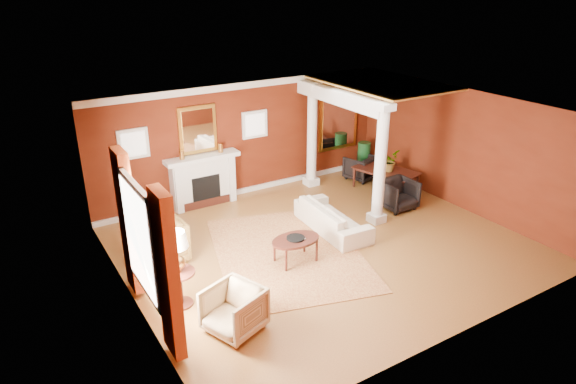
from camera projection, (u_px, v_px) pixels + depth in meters
ground at (324, 246)px, 10.89m from camera, size 8.00×8.00×0.00m
room_shell at (327, 156)px, 10.10m from camera, size 8.04×7.04×2.92m
fireplace at (203, 180)px, 12.60m from camera, size 1.85×0.42×1.29m
overmantel_mirror at (198, 130)px, 12.22m from camera, size 0.95×0.07×1.15m
flank_window_left at (133, 144)px, 11.52m from camera, size 0.70×0.07×0.70m
flank_window_right at (255, 124)px, 13.02m from camera, size 0.70×0.07×0.70m
left_window at (145, 245)px, 7.98m from camera, size 0.21×2.55×2.60m
column_front at (380, 164)px, 11.39m from camera, size 0.36×0.36×2.80m
column_back at (312, 134)px, 13.50m from camera, size 0.36×0.36×2.80m
header_beam at (339, 97)px, 12.18m from camera, size 0.30×3.20×0.32m
amber_ceiling at (381, 83)px, 12.52m from camera, size 2.30×3.40×0.04m
dining_mirror at (338, 120)px, 14.39m from camera, size 1.30×0.07×1.70m
chandelier at (379, 107)px, 12.83m from camera, size 0.60×0.62×0.75m
crown_trim at (245, 85)px, 12.50m from camera, size 8.00×0.08×0.16m
base_trim at (248, 190)px, 13.57m from camera, size 8.00×0.08×0.12m
rug at (288, 253)px, 10.59m from camera, size 3.82×4.47×0.02m
sofa at (333, 213)px, 11.40m from camera, size 0.75×2.13×0.82m
armchair_leopard at (158, 240)px, 10.10m from camera, size 0.95×1.00×0.98m
armchair_stripe at (234, 308)px, 8.14m from camera, size 1.01×1.04×0.84m
coffee_table at (296, 241)px, 10.10m from camera, size 1.02×1.02×0.51m
coffee_book at (297, 236)px, 9.98m from camera, size 0.15×0.07×0.22m
side_table at (177, 257)px, 8.57m from camera, size 0.57×0.57×1.42m
dining_table at (386, 174)px, 13.53m from camera, size 0.99×1.74×0.92m
dining_chair_near at (398, 193)px, 12.49m from camera, size 0.79×0.74×0.80m
dining_chair_far at (360, 166)px, 14.30m from camera, size 0.89×0.86×0.75m
green_urn at (363, 162)px, 14.65m from camera, size 0.40×0.40×0.97m
potted_plant at (390, 150)px, 13.20m from camera, size 0.68×0.71×0.43m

